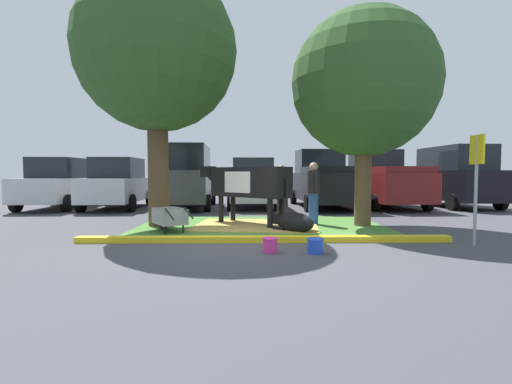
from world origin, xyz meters
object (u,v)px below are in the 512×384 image
(cow_holstein, at_px, (247,183))
(sedan_blue, at_px, (118,184))
(person_visitor_near, at_px, (313,191))
(hatchback_white, at_px, (252,183))
(bucket_pink, at_px, (270,245))
(sedan_silver, at_px, (60,184))
(bucket_blue, at_px, (315,246))
(parking_sign, at_px, (476,168))
(pickup_truck_black, at_px, (323,180))
(pickup_truck_maroon, at_px, (382,180))
(shade_tree_left, at_px, (157,52))
(suv_black, at_px, (454,177))
(wheelbarrow, at_px, (169,216))
(person_handler, at_px, (281,190))
(shade_tree_right, at_px, (364,84))
(suv_dark_grey, at_px, (187,177))
(calf_lying, at_px, (293,222))

(cow_holstein, relative_size, sedan_blue, 0.59)
(person_visitor_near, bearing_deg, hatchback_white, 107.24)
(bucket_pink, bearing_deg, sedan_blue, 124.03)
(sedan_silver, bearing_deg, bucket_blue, -43.98)
(person_visitor_near, height_order, hatchback_white, hatchback_white)
(cow_holstein, bearing_deg, parking_sign, -33.96)
(pickup_truck_black, height_order, pickup_truck_maroon, same)
(bucket_pink, height_order, pickup_truck_black, pickup_truck_black)
(shade_tree_left, bearing_deg, cow_holstein, 5.41)
(sedan_blue, distance_m, pickup_truck_maroon, 10.86)
(person_visitor_near, relative_size, suv_black, 0.37)
(shade_tree_left, relative_size, pickup_truck_black, 1.22)
(sedan_blue, bearing_deg, person_visitor_near, -34.46)
(sedan_silver, xyz_separation_m, pickup_truck_maroon, (13.19, 0.50, 0.13))
(person_visitor_near, relative_size, parking_sign, 0.80)
(person_visitor_near, distance_m, wheelbarrow, 3.92)
(parking_sign, height_order, bucket_pink, parking_sign)
(person_handler, xyz_separation_m, hatchback_white, (-0.84, 4.24, 0.09))
(wheelbarrow, distance_m, sedan_silver, 8.41)
(shade_tree_right, relative_size, suv_dark_grey, 1.22)
(cow_holstein, height_order, wheelbarrow, cow_holstein)
(cow_holstein, relative_size, suv_black, 0.56)
(suv_dark_grey, distance_m, suv_black, 11.14)
(shade_tree_left, xyz_separation_m, sedan_blue, (-2.86, 5.08, -3.57))
(person_visitor_near, height_order, pickup_truck_maroon, pickup_truck_maroon)
(person_handler, relative_size, sedan_silver, 0.37)
(bucket_blue, distance_m, hatchback_white, 9.00)
(sedan_blue, height_order, pickup_truck_maroon, pickup_truck_maroon)
(shade_tree_left, height_order, wheelbarrow, shade_tree_left)
(suv_dark_grey, bearing_deg, wheelbarrow, -84.13)
(wheelbarrow, bearing_deg, parking_sign, -15.36)
(shade_tree_left, relative_size, pickup_truck_maroon, 1.22)
(parking_sign, height_order, suv_dark_grey, suv_dark_grey)
(sedan_blue, distance_m, suv_dark_grey, 2.74)
(shade_tree_right, xyz_separation_m, suv_black, (5.57, 5.56, -2.48))
(suv_dark_grey, bearing_deg, hatchback_white, 8.05)
(wheelbarrow, relative_size, bucket_pink, 5.25)
(hatchback_white, bearing_deg, bucket_pink, -88.34)
(calf_lying, bearing_deg, sedan_silver, 144.74)
(cow_holstein, height_order, pickup_truck_maroon, pickup_truck_maroon)
(calf_lying, height_order, person_handler, person_handler)
(shade_tree_left, xyz_separation_m, cow_holstein, (2.34, 0.22, -3.39))
(bucket_blue, relative_size, hatchback_white, 0.07)
(parking_sign, distance_m, pickup_truck_black, 8.36)
(shade_tree_right, height_order, sedan_silver, shade_tree_right)
(hatchback_white, bearing_deg, calf_lying, -81.86)
(person_visitor_near, relative_size, pickup_truck_black, 0.31)
(person_handler, xyz_separation_m, suv_dark_grey, (-3.50, 3.86, 0.37))
(wheelbarrow, bearing_deg, calf_lying, 0.38)
(pickup_truck_maroon, bearing_deg, suv_black, -1.50)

